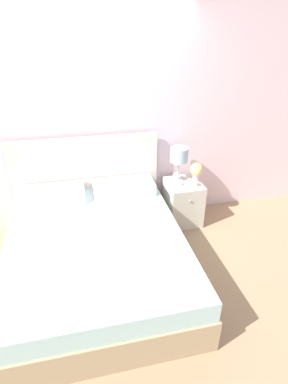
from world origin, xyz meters
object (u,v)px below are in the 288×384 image
bed (96,249)px  table_lamp (179,158)px  nightstand (183,202)px  alarm_clock (179,183)px  teacup (195,184)px  flower_vase (197,171)px

bed → table_lamp: size_ratio=4.77×
nightstand → alarm_clock: alarm_clock is taller
teacup → bed: bearing=-155.0°
bed → nightstand: 1.37m
flower_vase → teacup: (-0.05, -0.11, -0.13)m
nightstand → teacup: teacup is taller
nightstand → table_lamp: bearing=121.9°
flower_vase → teacup: size_ratio=2.04×
teacup → alarm_clock: 0.19m
table_lamp → teacup: 0.38m
nightstand → alarm_clock: bearing=-150.0°
bed → flower_vase: size_ratio=8.18×
teacup → flower_vase: bearing=64.7°
table_lamp → teacup: (0.15, -0.20, -0.28)m
bed → flower_vase: bearing=27.9°
nightstand → table_lamp: size_ratio=1.29×
bed → flower_vase: bed is taller
bed → teacup: bearing=25.0°
nightstand → bed: bearing=-149.1°
flower_vase → bed: bearing=-152.1°
bed → flower_vase: (1.32, 0.70, 0.43)m
bed → table_lamp: bearing=35.4°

